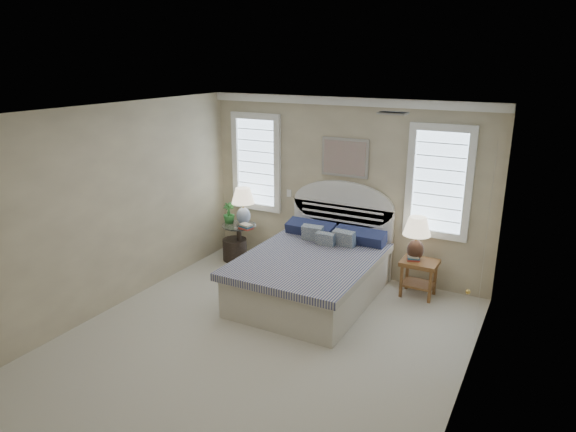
# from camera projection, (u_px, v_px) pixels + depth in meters

# --- Properties ---
(floor) EXTENTS (4.50, 5.00, 0.01)m
(floor) POSITION_uv_depth(u_px,v_px,m) (261.00, 343.00, 6.08)
(floor) COLOR beige
(floor) RESTS_ON ground
(ceiling) EXTENTS (4.50, 5.00, 0.01)m
(ceiling) POSITION_uv_depth(u_px,v_px,m) (257.00, 112.00, 5.29)
(ceiling) COLOR silver
(ceiling) RESTS_ON wall_back
(wall_back) EXTENTS (4.50, 0.02, 2.70)m
(wall_back) POSITION_uv_depth(u_px,v_px,m) (345.00, 188.00, 7.79)
(wall_back) COLOR tan
(wall_back) RESTS_ON floor
(wall_left) EXTENTS (0.02, 5.00, 2.70)m
(wall_left) POSITION_uv_depth(u_px,v_px,m) (112.00, 209.00, 6.70)
(wall_left) COLOR tan
(wall_left) RESTS_ON floor
(wall_right) EXTENTS (0.02, 5.00, 2.70)m
(wall_right) POSITION_uv_depth(u_px,v_px,m) (470.00, 275.00, 4.67)
(wall_right) COLOR tan
(wall_right) RESTS_ON floor
(crown_molding) EXTENTS (4.50, 0.08, 0.12)m
(crown_molding) POSITION_uv_depth(u_px,v_px,m) (347.00, 101.00, 7.37)
(crown_molding) COLOR white
(crown_molding) RESTS_ON wall_back
(hvac_vent) EXTENTS (0.30, 0.20, 0.02)m
(hvac_vent) POSITION_uv_depth(u_px,v_px,m) (393.00, 113.00, 5.42)
(hvac_vent) COLOR #B2B2B2
(hvac_vent) RESTS_ON ceiling
(switch_plate) EXTENTS (0.08, 0.01, 0.12)m
(switch_plate) POSITION_uv_depth(u_px,v_px,m) (289.00, 193.00, 8.26)
(switch_plate) COLOR white
(switch_plate) RESTS_ON wall_back
(window_left) EXTENTS (0.90, 0.06, 1.60)m
(window_left) POSITION_uv_depth(u_px,v_px,m) (257.00, 162.00, 8.40)
(window_left) COLOR silver
(window_left) RESTS_ON wall_back
(window_right) EXTENTS (0.90, 0.06, 1.60)m
(window_right) POSITION_uv_depth(u_px,v_px,m) (439.00, 182.00, 7.06)
(window_right) COLOR silver
(window_right) RESTS_ON wall_back
(painting) EXTENTS (0.74, 0.04, 0.58)m
(painting) POSITION_uv_depth(u_px,v_px,m) (345.00, 158.00, 7.62)
(painting) COLOR silver
(painting) RESTS_ON wall_back
(closet_door) EXTENTS (0.02, 1.80, 2.40)m
(closet_door) POSITION_uv_depth(u_px,v_px,m) (485.00, 249.00, 5.73)
(closet_door) COLOR silver
(closet_door) RESTS_ON floor
(bed) EXTENTS (1.72, 2.28, 1.47)m
(bed) POSITION_uv_depth(u_px,v_px,m) (314.00, 270.00, 7.20)
(bed) COLOR beige
(bed) RESTS_ON floor
(side_table_left) EXTENTS (0.56, 0.56, 0.63)m
(side_table_left) POSITION_uv_depth(u_px,v_px,m) (239.00, 239.00, 8.44)
(side_table_left) COLOR black
(side_table_left) RESTS_ON floor
(nightstand_right) EXTENTS (0.50, 0.40, 0.53)m
(nightstand_right) POSITION_uv_depth(u_px,v_px,m) (419.00, 270.00, 7.19)
(nightstand_right) COLOR brown
(nightstand_right) RESTS_ON floor
(floor_pot) EXTENTS (0.51, 0.51, 0.36)m
(floor_pot) POSITION_uv_depth(u_px,v_px,m) (235.00, 249.00, 8.55)
(floor_pot) COLOR black
(floor_pot) RESTS_ON floor
(lamp_left) EXTENTS (0.44, 0.44, 0.61)m
(lamp_left) POSITION_uv_depth(u_px,v_px,m) (243.00, 202.00, 8.31)
(lamp_left) COLOR silver
(lamp_left) RESTS_ON side_table_left
(lamp_right) EXTENTS (0.47, 0.47, 0.63)m
(lamp_right) POSITION_uv_depth(u_px,v_px,m) (417.00, 233.00, 7.10)
(lamp_right) COLOR black
(lamp_right) RESTS_ON nightstand_right
(potted_plant) EXTENTS (0.25, 0.25, 0.34)m
(potted_plant) POSITION_uv_depth(u_px,v_px,m) (229.00, 213.00, 8.40)
(potted_plant) COLOR #3D7E32
(potted_plant) RESTS_ON side_table_left
(books_left) EXTENTS (0.23, 0.19, 0.08)m
(books_left) POSITION_uv_depth(u_px,v_px,m) (246.00, 227.00, 8.15)
(books_left) COLOR #A9382A
(books_left) RESTS_ON side_table_left
(books_right) EXTENTS (0.20, 0.16, 0.07)m
(books_right) POSITION_uv_depth(u_px,v_px,m) (413.00, 258.00, 7.15)
(books_right) COLOR #A9382A
(books_right) RESTS_ON nightstand_right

